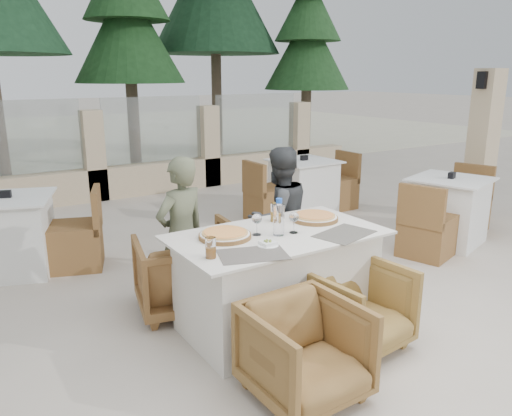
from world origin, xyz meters
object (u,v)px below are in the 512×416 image
pizza_right (314,217)px  bg_table_b (303,187)px  armchair_near_right (355,307)px  bg_table_a (11,235)px  olive_dish (268,243)px  water_bottle (279,217)px  dining_table (277,281)px  armchair_near_left (305,352)px  wine_glass_centre (257,223)px  diner_left (181,236)px  beer_glass_right (275,212)px  bg_table_c (448,211)px  beer_glass_left (211,248)px  pizza_left (225,235)px  armchair_far_right (262,248)px  armchair_far_left (179,275)px  diner_right (279,218)px  wine_glass_near (294,221)px

pizza_right → bg_table_b: (1.74, 2.36, -0.41)m
armchair_near_right → bg_table_a: bearing=118.1°
olive_dish → armchair_near_right: (0.53, -0.35, -0.48)m
water_bottle → olive_dish: water_bottle is taller
armchair_near_right → dining_table: bearing=115.1°
water_bottle → armchair_near_left: bearing=-114.0°
wine_glass_centre → diner_left: 0.73m
beer_glass_right → diner_left: size_ratio=0.12×
bg_table_c → beer_glass_left: bearing=175.5°
diner_left → bg_table_c: (3.35, -0.07, -0.27)m
pizza_left → armchair_near_right: pizza_left is taller
wine_glass_centre → bg_table_a: size_ratio=0.11×
armchair_far_right → bg_table_b: size_ratio=0.43×
beer_glass_left → armchair_near_right: (0.97, -0.36, -0.53)m
diner_left → wine_glass_centre: bearing=103.8°
beer_glass_right → armchair_near_left: 1.32m
beer_glass_left → armchair_near_left: 0.88m
diner_left → armchair_near_left: bearing=79.8°
armchair_far_left → diner_right: bearing=-169.0°
dining_table → bg_table_a: same height
olive_dish → armchair_far_left: olive_dish is taller
bg_table_c → wine_glass_near: bearing=176.3°
wine_glass_centre → armchair_near_right: 0.94m
beer_glass_left → bg_table_b: (2.86, 2.67, -0.45)m
armchair_far_left → diner_right: 1.05m
beer_glass_left → olive_dish: (0.44, -0.01, -0.05)m
pizza_left → diner_left: bearing=101.1°
armchair_far_left → bg_table_a: 1.96m
armchair_far_right → bg_table_c: (2.45, -0.23, 0.06)m
pizza_left → wine_glass_centre: wine_glass_centre is taller
wine_glass_centre → armchair_far_right: (0.56, 0.77, -0.54)m
armchair_far_left → diner_left: (0.03, -0.02, 0.34)m
pizza_left → wine_glass_centre: size_ratio=2.09×
bg_table_b → beer_glass_right: bearing=-133.1°
dining_table → pizza_left: 0.57m
wine_glass_near → armchair_near_left: size_ratio=0.28×
armchair_far_right → beer_glass_left: bearing=48.9°
bg_table_b → wine_glass_near: bearing=-130.0°
wine_glass_near → diner_left: size_ratio=0.14×
pizza_left → wine_glass_near: bearing=-19.8°
diner_left → dining_table: bearing=111.3°
wine_glass_near → bg_table_c: bearing=13.2°
wine_glass_centre → armchair_far_right: wine_glass_centre is taller
armchair_near_left → beer_glass_left: bearing=114.7°
beer_glass_left → bg_table_a: bearing=109.7°
armchair_far_right → bg_table_a: size_ratio=0.43×
pizza_right → armchair_near_right: 0.84m
beer_glass_left → bg_table_b: beer_glass_left is taller
water_bottle → bg_table_a: 2.89m
water_bottle → diner_right: 0.88m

